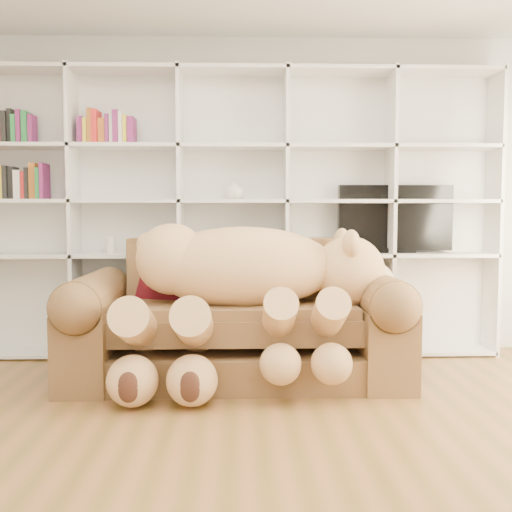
{
  "coord_description": "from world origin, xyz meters",
  "views": [
    {
      "loc": [
        0.06,
        -2.48,
        1.2
      ],
      "look_at": [
        0.17,
        1.63,
        0.89
      ],
      "focal_mm": 40.0,
      "sensor_mm": 36.0,
      "label": 1
    }
  ],
  "objects": [
    {
      "name": "floor",
      "position": [
        0.0,
        0.0,
        0.0
      ],
      "size": [
        5.0,
        5.0,
        0.0
      ],
      "primitive_type": "plane",
      "color": "brown",
      "rests_on": "ground"
    },
    {
      "name": "wall_back",
      "position": [
        0.0,
        2.5,
        1.35
      ],
      "size": [
        5.0,
        0.02,
        2.7
      ],
      "primitive_type": "cube",
      "color": "silver",
      "rests_on": "floor"
    },
    {
      "name": "bookshelf",
      "position": [
        -0.24,
        2.36,
        1.31
      ],
      "size": [
        4.43,
        0.35,
        2.4
      ],
      "color": "white",
      "rests_on": "floor"
    },
    {
      "name": "sofa",
      "position": [
        0.03,
        1.64,
        0.38
      ],
      "size": [
        2.39,
        1.03,
        1.0
      ],
      "color": "brown",
      "rests_on": "floor"
    },
    {
      "name": "teddy_bear",
      "position": [
        0.09,
        1.44,
        0.72
      ],
      "size": [
        1.93,
        1.02,
        1.12
      ],
      "rotation": [
        0.0,
        0.0,
        -0.12
      ],
      "color": "#E0BB70",
      "rests_on": "sofa"
    },
    {
      "name": "throw_pillow",
      "position": [
        -0.47,
        1.81,
        0.75
      ],
      "size": [
        0.53,
        0.4,
        0.5
      ],
      "primitive_type": "cube",
      "rotation": [
        -0.24,
        0.0,
        -0.33
      ],
      "color": "#5B0F1B",
      "rests_on": "sofa"
    },
    {
      "name": "tv",
      "position": [
        1.38,
        2.35,
        1.15
      ],
      "size": [
        0.97,
        0.18,
        0.57
      ],
      "color": "black",
      "rests_on": "bookshelf"
    },
    {
      "name": "picture_frame",
      "position": [
        -0.13,
        2.3,
        0.97
      ],
      "size": [
        0.15,
        0.07,
        0.19
      ],
      "primitive_type": "cube",
      "rotation": [
        0.0,
        0.0,
        -0.31
      ],
      "color": "#59301E",
      "rests_on": "bookshelf"
    },
    {
      "name": "green_vase",
      "position": [
        0.26,
        2.3,
        0.95
      ],
      "size": [
        0.18,
        0.18,
        0.18
      ],
      "primitive_type": "sphere",
      "color": "#2D583C",
      "rests_on": "bookshelf"
    },
    {
      "name": "figurine_tall",
      "position": [
        -1.03,
        2.3,
        0.94
      ],
      "size": [
        0.09,
        0.09,
        0.14
      ],
      "primitive_type": "cylinder",
      "rotation": [
        0.0,
        0.0,
        -0.4
      ],
      "color": "silver",
      "rests_on": "bookshelf"
    },
    {
      "name": "figurine_short",
      "position": [
        -0.78,
        2.3,
        0.93
      ],
      "size": [
        0.08,
        0.08,
        0.12
      ],
      "primitive_type": "cylinder",
      "rotation": [
        0.0,
        0.0,
        0.04
      ],
      "color": "silver",
      "rests_on": "bookshelf"
    },
    {
      "name": "snow_globe",
      "position": [
        -0.65,
        2.3,
        0.92
      ],
      "size": [
        0.09,
        0.09,
        0.09
      ],
      "primitive_type": "sphere",
      "color": "silver",
      "rests_on": "bookshelf"
    },
    {
      "name": "shelf_vase",
      "position": [
        0.01,
        2.3,
        1.4
      ],
      "size": [
        0.19,
        0.19,
        0.17
      ],
      "primitive_type": "imported",
      "rotation": [
        0.0,
        0.0,
        -0.22
      ],
      "color": "silver",
      "rests_on": "bookshelf"
    }
  ]
}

